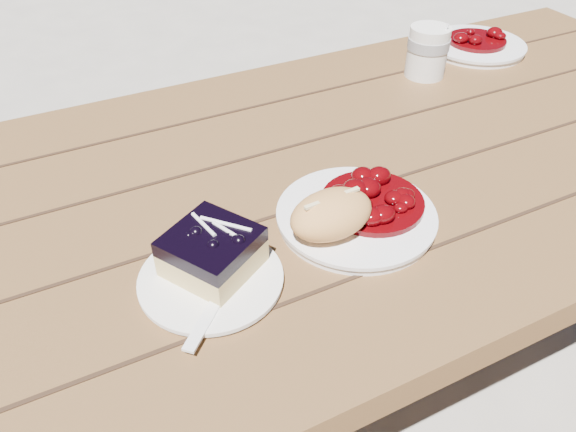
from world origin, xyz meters
name	(u,v)px	position (x,y,z in m)	size (l,w,h in m)	color
ground	(284,430)	(0.00, 0.00, 0.00)	(60.00, 60.00, 0.00)	#A19B92
picnic_table	(283,253)	(0.00, 0.00, 0.59)	(2.00, 1.55, 0.75)	brown
main_plate	(356,217)	(0.05, -0.14, 0.76)	(0.23, 0.23, 0.02)	white
goulash_stew	(373,193)	(0.08, -0.14, 0.79)	(0.15, 0.15, 0.04)	#520206
bread_roll	(331,214)	(-0.01, -0.16, 0.80)	(0.12, 0.08, 0.06)	tan
dessert_plate	(211,280)	(-0.18, -0.17, 0.76)	(0.18, 0.18, 0.01)	white
blueberry_cake	(212,251)	(-0.17, -0.15, 0.79)	(0.14, 0.14, 0.06)	#D2B973
fork_dessert	(211,311)	(-0.20, -0.22, 0.76)	(0.03, 0.16, 0.01)	white
coffee_cup	(427,52)	(0.44, 0.21, 0.80)	(0.08, 0.08, 0.10)	white
second_plate	(475,46)	(0.63, 0.27, 0.76)	(0.22, 0.22, 0.02)	white
second_stew	(478,34)	(0.63, 0.27, 0.79)	(0.13, 0.13, 0.04)	#520206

